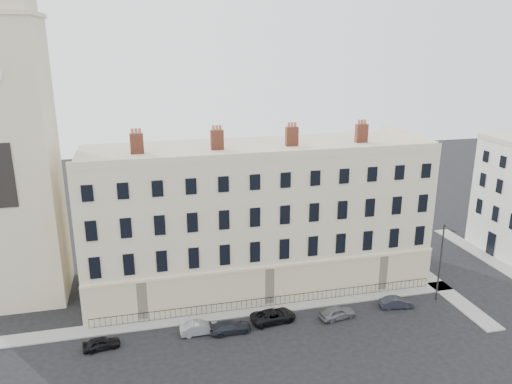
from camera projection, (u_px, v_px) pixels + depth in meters
ground at (348, 327)px, 46.65m from camera, size 160.00×160.00×0.00m
terrace at (256, 215)px, 54.24m from camera, size 36.22×12.22×17.00m
church_tower at (5, 118)px, 47.38m from camera, size 8.00×8.13×44.00m
pavement_terrace at (233, 313)px, 48.99m from camera, size 48.00×2.00×0.12m
pavement_east_return at (424, 275)px, 57.06m from camera, size 2.00×24.00×0.12m
pavement_adjacent at (488, 259)px, 61.21m from camera, size 2.00×20.00×0.12m
railings at (271, 302)px, 50.14m from camera, size 35.00×0.04×0.96m
car_a at (101, 343)px, 43.23m from camera, size 3.32×1.72×1.08m
car_b at (200, 328)px, 45.48m from camera, size 3.62×1.35×1.18m
car_c at (230, 327)px, 45.66m from camera, size 3.86×1.65×1.11m
car_d at (273, 316)px, 47.43m from camera, size 4.57×2.52×1.21m
car_e at (337, 312)px, 48.00m from camera, size 3.79×2.05×1.22m
car_f at (396, 302)px, 49.97m from camera, size 3.48×1.57×1.11m
streetlamp at (441, 259)px, 50.21m from camera, size 0.20×1.80×8.34m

